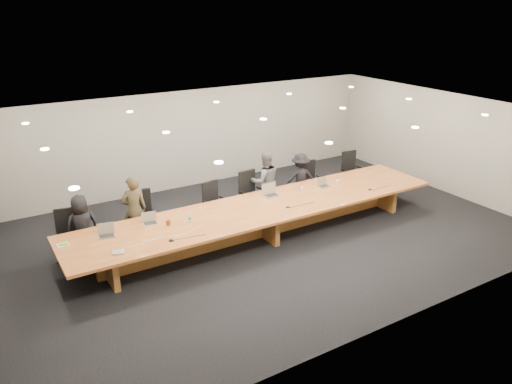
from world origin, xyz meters
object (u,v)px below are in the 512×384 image
chair_far_left (68,235)px  person_b (134,210)px  person_c (265,181)px  laptop_e (324,182)px  laptop_a (106,231)px  person_a (82,227)px  paper_cup_far (338,182)px  mic_right (370,189)px  amber_mug (168,222)px  chair_mid_right (252,194)px  chair_right (311,180)px  water_bottle (190,218)px  chair_mid_left (216,203)px  chair_far_right (353,171)px  mic_left (171,240)px  laptop_b (150,219)px  laptop_d (272,190)px  av_box (118,252)px  conference_table (263,215)px  person_d (300,179)px  mic_center (288,207)px  chair_left (142,216)px  paper_cup_near (302,188)px

chair_far_left → person_b: (1.45, 0.02, 0.25)m
person_c → laptop_e: person_c is taller
laptop_a → person_a: bearing=119.1°
paper_cup_far → mic_right: (0.39, -0.78, -0.03)m
laptop_e → amber_mug: size_ratio=2.59×
chair_mid_right → chair_right: size_ratio=1.09×
water_bottle → person_c: bearing=24.7°
person_c → chair_right: bearing=-164.2°
chair_mid_left → chair_mid_right: size_ratio=0.92×
chair_far_right → mic_left: (-6.25, -1.77, 0.20)m
laptop_a → mic_left: (1.03, -0.84, -0.11)m
chair_mid_left → laptop_b: bearing=-168.6°
mic_right → chair_mid_left: bearing=154.1°
chair_far_left → mic_left: 2.40m
person_b → laptop_d: person_b is taller
av_box → laptop_a: bearing=107.4°
chair_mid_left → laptop_b: size_ratio=3.50×
conference_table → laptop_a: laptop_a is taller
chair_far_right → mic_left: size_ratio=9.60×
chair_mid_left → person_b: person_b is taller
person_d → av_box: size_ratio=6.52×
laptop_b → mic_center: (2.98, -0.77, -0.11)m
person_c → laptop_b: 3.50m
conference_table → mic_center: bearing=-37.8°
chair_left → person_a: size_ratio=0.85×
person_d → laptop_e: person_d is taller
chair_right → person_c: bearing=-167.6°
chair_far_right → paper_cup_near: 2.56m
chair_left → chair_right: bearing=15.8°
chair_mid_left → person_c: bearing=-7.1°
person_a → water_bottle: bearing=147.7°
mic_center → paper_cup_far: bearing=17.9°
paper_cup_near → mic_left: size_ratio=0.68×
person_a → chair_right: bearing=178.0°
av_box → mic_left: (1.04, -0.03, -0.00)m
laptop_d → mic_right: 2.49m
paper_cup_near → mic_right: size_ratio=0.78×
chair_far_left → av_box: chair_far_left is taller
paper_cup_near → paper_cup_far: bearing=-5.3°
laptop_e → laptop_b: bearing=174.8°
laptop_a → paper_cup_far: 5.92m
laptop_a → mic_left: bearing=-28.8°
conference_table → person_c: person_c is taller
mic_right → paper_cup_far: bearing=116.4°
chair_far_left → chair_mid_left: size_ratio=1.01×
person_c → laptop_d: person_c is taller
person_d → paper_cup_near: (-0.54, -0.82, 0.10)m
laptop_b → mic_left: bearing=-76.9°
conference_table → chair_mid_right: size_ratio=7.77×
water_bottle → laptop_e: bearing=3.4°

